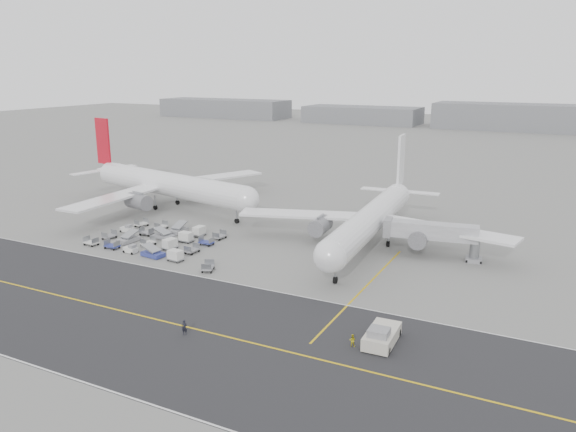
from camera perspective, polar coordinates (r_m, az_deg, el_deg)
The scene contains 11 objects.
ground at distance 96.48m, azimuth -10.44°, elevation -5.23°, with size 700.00×700.00×0.00m, color gray.
taxiway at distance 80.71m, azimuth -15.28°, elevation -9.60°, with size 220.00×59.00×0.03m.
horizon_buildings at distance 334.44m, azimuth 22.36°, elevation 8.07°, with size 520.00×28.00×28.00m, color gray, non-canonical shape.
airliner_a at distance 137.81m, azimuth -12.25°, elevation 3.21°, with size 57.55×56.35×20.10m.
airliner_b at distance 106.65m, azimuth 8.56°, elevation -0.20°, with size 53.08×53.79×18.54m.
pushback_tug at distance 70.76m, azimuth 9.48°, elevation -11.91°, with size 3.54×9.07×2.58m.
jet_bridge at distance 102.08m, azimuth 14.46°, elevation -1.68°, with size 17.40×5.71×6.49m.
gse_cluster at distance 111.80m, azimuth -13.18°, elevation -2.58°, with size 27.98×22.15×2.08m, color gray, non-canonical shape.
stray_dolly at distance 94.60m, azimuth -8.12°, elevation -5.54°, with size 1.68×2.73×1.68m, color silver, non-canonical shape.
ground_crew_a at distance 73.23m, azimuth -10.47°, elevation -11.07°, with size 0.71×0.47×1.95m, color black.
ground_crew_b at distance 69.81m, azimuth 6.55°, elevation -12.43°, with size 0.77×0.60×1.59m, color gold.
Camera 1 is at (55.51, -71.87, 32.58)m, focal length 35.00 mm.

